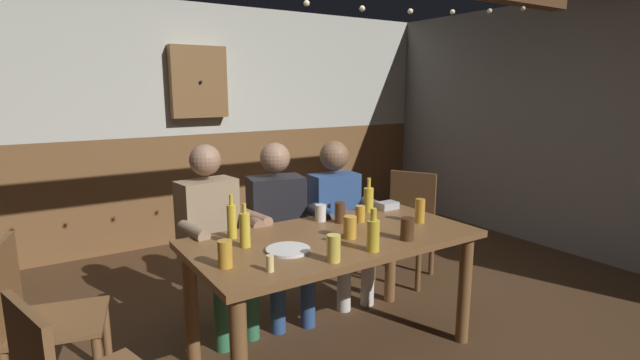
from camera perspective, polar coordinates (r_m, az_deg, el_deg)
ground_plane at (r=3.11m, az=0.96°, el=-19.54°), size 6.98×6.98×0.00m
back_wall_upper at (r=5.02m, az=-15.94°, el=12.75°), size 5.82×0.12×1.30m
back_wall_wainscot at (r=5.12m, az=-15.22°, el=-0.84°), size 5.82×0.12×1.11m
side_wall_concrete at (r=4.99m, az=30.78°, el=5.23°), size 0.12×5.02×2.41m
dining_table at (r=2.79m, az=1.67°, el=-8.87°), size 1.67×0.85×0.74m
person_0 at (r=3.12m, az=-12.75°, el=-6.15°), size 0.54×0.53×1.23m
person_1 at (r=3.31m, az=-4.97°, el=-5.01°), size 0.56×0.60×1.21m
person_2 at (r=3.56m, az=2.31°, el=-3.87°), size 0.53×0.52×1.19m
chair_empty_near_right at (r=4.04m, az=10.54°, el=-4.96°), size 0.60×0.60×0.88m
chair_empty_near_left at (r=2.76m, az=-31.00°, el=-14.30°), size 0.53×0.53×0.88m
table_candle at (r=2.24m, az=-6.08°, el=-10.03°), size 0.04×0.04×0.08m
condiment_caddy at (r=3.37m, az=8.20°, el=-3.07°), size 0.14×0.10×0.05m
plate_0 at (r=2.51m, az=-3.90°, el=-8.44°), size 0.24×0.24×0.01m
bottle_0 at (r=2.49m, az=6.47°, el=-6.51°), size 0.07×0.07×0.23m
bottle_1 at (r=2.73m, az=-10.65°, el=-4.85°), size 0.06×0.06×0.26m
bottle_2 at (r=2.57m, az=-9.10°, el=-5.92°), size 0.06×0.06×0.24m
bottle_3 at (r=3.27m, az=5.91°, el=-2.31°), size 0.07×0.07×0.24m
pint_glass_0 at (r=2.71m, az=10.54°, el=-5.86°), size 0.08×0.08×0.13m
pint_glass_1 at (r=3.00m, az=2.42°, el=-3.96°), size 0.07×0.07×0.13m
pint_glass_2 at (r=3.04m, az=0.08°, el=-4.00°), size 0.07×0.07×0.11m
pint_glass_3 at (r=3.03m, az=4.91°, el=-4.11°), size 0.06×0.06×0.10m
pint_glass_4 at (r=2.34m, az=1.65°, el=-8.27°), size 0.07×0.07×0.14m
pint_glass_5 at (r=3.06m, az=12.03°, el=-3.68°), size 0.06×0.06×0.15m
pint_glass_6 at (r=2.70m, az=3.66°, el=-5.74°), size 0.08×0.08×0.13m
pint_glass_7 at (r=2.32m, az=-11.44°, el=-8.79°), size 0.07×0.07×0.13m
wall_dart_cabinet at (r=4.91m, az=-14.53°, el=11.44°), size 0.56×0.15×0.70m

